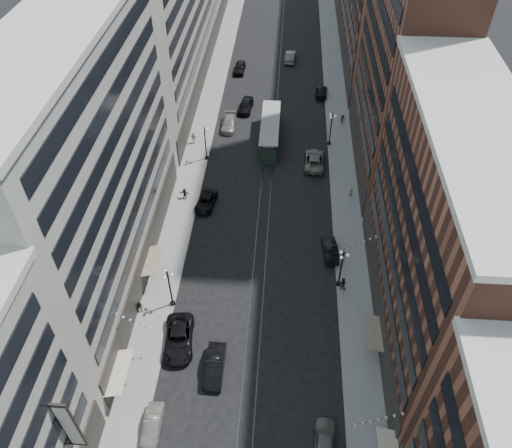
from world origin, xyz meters
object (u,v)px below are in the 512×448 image
(car_13, at_px, (246,105))
(car_14, at_px, (290,57))
(car_11, at_px, (314,160))
(pedestrian_7, at_px, (343,284))
(car_1, at_px, (152,425))
(pedestrian_4, at_px, (373,338))
(car_9, at_px, (240,68))
(lamppost_sw_mid, at_px, (205,142))
(car_10, at_px, (330,250))
(car_4, at_px, (325,442))
(pedestrian_5, at_px, (185,193))
(pedestrian_8, at_px, (351,192))
(pedestrian_9, at_px, (342,119))
(car_5, at_px, (215,366))
(pedestrian_1, at_px, (123,379))
(streetcar, at_px, (270,132))
(car_7, at_px, (206,202))
(car_8, at_px, (229,123))
(lamppost_se_far, at_px, (341,267))
(pedestrian_2, at_px, (140,307))
(lamppost_se_mid, at_px, (331,128))
(car_12, at_px, (321,92))
(lamppost_sw_far, at_px, (170,287))
(pedestrian_6, at_px, (194,138))
(car_2, at_px, (179,339))

(car_13, height_order, car_14, car_13)
(car_11, xyz_separation_m, pedestrian_7, (2.76, -23.26, 0.16))
(car_1, distance_m, car_11, 43.29)
(pedestrian_4, relative_size, car_9, 0.32)
(lamppost_sw_mid, xyz_separation_m, car_10, (17.60, -18.14, -2.34))
(lamppost_sw_mid, relative_size, car_11, 0.89)
(car_4, bearing_deg, pedestrian_5, -55.62)
(car_11, distance_m, pedestrian_8, 8.58)
(car_10, bearing_deg, pedestrian_9, -101.49)
(car_5, xyz_separation_m, pedestrian_1, (-8.55, -2.07, 0.21))
(streetcar, distance_m, car_7, 17.57)
(pedestrian_4, bearing_deg, car_8, 33.01)
(lamppost_se_far, relative_size, car_10, 1.20)
(pedestrian_2, bearing_deg, pedestrian_7, 9.67)
(lamppost_se_far, bearing_deg, lamppost_sw_mid, 128.66)
(lamppost_se_mid, height_order, car_12, lamppost_se_mid)
(lamppost_sw_far, xyz_separation_m, car_10, (17.60, 8.86, -2.34))
(pedestrian_1, distance_m, car_10, 27.67)
(lamppost_sw_mid, relative_size, car_8, 1.02)
(lamppost_sw_mid, height_order, streetcar, lamppost_sw_mid)
(pedestrian_4, bearing_deg, car_9, 25.18)
(pedestrian_4, relative_size, pedestrian_5, 0.99)
(pedestrian_1, relative_size, pedestrian_7, 1.05)
(pedestrian_2, xyz_separation_m, pedestrian_6, (0.80, 32.18, 0.11))
(pedestrian_7, bearing_deg, car_13, -56.16)
(car_1, bearing_deg, streetcar, 78.82)
(lamppost_se_mid, xyz_separation_m, streetcar, (-9.20, 0.34, -1.48))
(car_2, distance_m, pedestrian_7, 19.06)
(lamppost_se_mid, bearing_deg, car_1, -111.01)
(car_8, height_order, car_11, car_11)
(lamppost_se_mid, xyz_separation_m, car_13, (-13.70, 9.32, -2.21))
(car_14, bearing_deg, streetcar, 88.15)
(lamppost_se_far, relative_size, car_5, 1.08)
(car_8, relative_size, pedestrian_5, 3.51)
(car_12, height_order, pedestrian_6, pedestrian_6)
(streetcar, bearing_deg, car_5, -95.03)
(car_10, relative_size, car_13, 0.88)
(car_10, height_order, pedestrian_7, pedestrian_7)
(lamppost_sw_mid, bearing_deg, car_2, -87.11)
(pedestrian_4, xyz_separation_m, pedestrian_9, (-0.73, 41.52, 0.00))
(car_2, xyz_separation_m, car_11, (14.39, 31.56, -0.00))
(lamppost_sw_mid, bearing_deg, pedestrian_2, -96.66)
(car_2, bearing_deg, pedestrian_1, -138.87)
(pedestrian_5, bearing_deg, car_4, -49.38)
(pedestrian_2, distance_m, pedestrian_5, 19.21)
(car_1, distance_m, pedestrian_7, 24.92)
(car_2, distance_m, car_14, 65.82)
(car_5, bearing_deg, car_11, 73.31)
(car_1, height_order, pedestrian_5, pedestrian_5)
(car_12, bearing_deg, pedestrian_6, 43.60)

